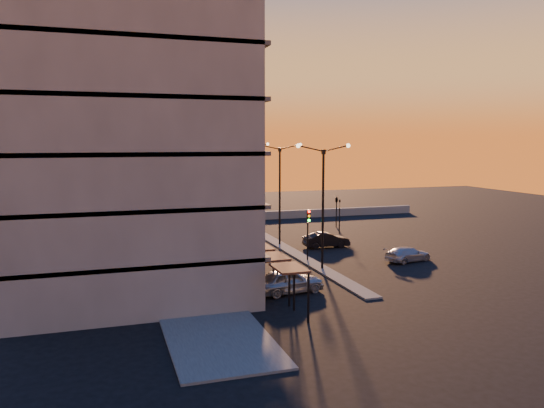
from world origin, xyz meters
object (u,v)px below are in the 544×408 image
(car_wagon, at_px, (408,254))
(streetlamp_mid, at_px, (280,186))
(traffic_light_main, at_px, (308,226))
(car_sedan, at_px, (326,240))
(car_hatchback, at_px, (288,281))

(car_wagon, bearing_deg, streetlamp_mid, 26.04)
(streetlamp_mid, xyz_separation_m, traffic_light_main, (0.00, -7.13, -2.70))
(car_sedan, bearing_deg, car_wagon, -149.05)
(streetlamp_mid, height_order, car_wagon, streetlamp_mid)
(traffic_light_main, distance_m, car_sedan, 6.51)
(streetlamp_mid, distance_m, car_hatchback, 16.38)
(traffic_light_main, bearing_deg, streetlamp_mid, 90.00)
(car_sedan, bearing_deg, traffic_light_main, 144.55)
(traffic_light_main, relative_size, car_sedan, 1.01)
(traffic_light_main, relative_size, car_wagon, 1.03)
(traffic_light_main, bearing_deg, car_wagon, -17.26)
(traffic_light_main, distance_m, car_hatchback, 9.31)
(streetlamp_mid, bearing_deg, car_wagon, -50.95)
(car_hatchback, bearing_deg, traffic_light_main, -37.48)
(streetlamp_mid, relative_size, car_hatchback, 2.06)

